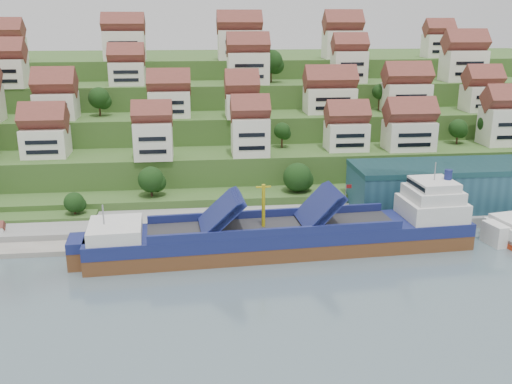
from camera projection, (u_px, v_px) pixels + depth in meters
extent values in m
plane|color=slate|center=(268.00, 251.00, 111.88)|extent=(300.00, 300.00, 0.00)
cube|color=gray|center=(347.00, 217.00, 127.96)|extent=(180.00, 14.00, 2.20)
cube|color=#2D4C1E|center=(234.00, 147.00, 193.06)|extent=(260.00, 128.00, 4.00)
cube|color=#2D4C1E|center=(233.00, 134.00, 196.79)|extent=(260.00, 118.00, 11.00)
cube|color=#2D4C1E|center=(231.00, 120.00, 203.38)|extent=(260.00, 102.00, 18.00)
cube|color=#2D4C1E|center=(230.00, 107.00, 209.96)|extent=(260.00, 86.00, 25.00)
cube|color=#2D4C1E|center=(228.00, 96.00, 217.64)|extent=(260.00, 68.00, 31.00)
cube|color=white|center=(46.00, 142.00, 141.04)|extent=(10.75, 8.57, 7.01)
cube|color=white|center=(153.00, 140.00, 138.06)|extent=(9.16, 7.03, 9.03)
cube|color=white|center=(250.00, 137.00, 141.60)|extent=(9.11, 7.62, 9.46)
cube|color=white|center=(346.00, 136.00, 147.92)|extent=(10.46, 7.73, 7.17)
cube|color=white|center=(409.00, 135.00, 148.20)|extent=(12.30, 8.26, 7.44)
cube|color=white|center=(504.00, 126.00, 153.77)|extent=(11.60, 8.31, 9.99)
cube|color=white|center=(57.00, 106.00, 152.37)|extent=(10.63, 8.98, 6.91)
cube|color=white|center=(170.00, 104.00, 155.55)|extent=(11.19, 7.90, 7.06)
cube|color=white|center=(242.00, 105.00, 154.69)|extent=(8.68, 8.56, 6.49)
cube|color=white|center=(330.00, 100.00, 162.09)|extent=(13.99, 8.36, 7.11)
cube|color=white|center=(406.00, 98.00, 163.67)|extent=(12.83, 8.18, 8.10)
cube|color=white|center=(481.00, 98.00, 165.31)|extent=(9.95, 8.04, 7.25)
cube|color=white|center=(7.00, 73.00, 160.81)|extent=(10.45, 7.86, 7.96)
cube|color=white|center=(127.00, 74.00, 167.24)|extent=(10.10, 7.30, 6.66)
cube|color=white|center=(248.00, 68.00, 169.52)|extent=(12.09, 7.79, 9.24)
cube|color=white|center=(349.00, 67.00, 173.68)|extent=(10.09, 7.14, 9.41)
cube|color=white|center=(463.00, 66.00, 177.66)|extent=(12.57, 8.47, 9.42)
cube|color=white|center=(6.00, 49.00, 179.08)|extent=(11.10, 8.03, 7.11)
cube|color=white|center=(124.00, 46.00, 181.15)|extent=(12.83, 7.51, 9.07)
cube|color=white|center=(240.00, 45.00, 184.33)|extent=(13.82, 8.15, 9.27)
cube|color=white|center=(342.00, 45.00, 190.00)|extent=(12.17, 8.73, 9.03)
cube|color=white|center=(438.00, 46.00, 195.97)|extent=(9.52, 7.05, 7.62)
ellipsoid|color=#183A13|center=(297.00, 177.00, 135.62)|extent=(6.89, 6.89, 6.89)
ellipsoid|color=#183A13|center=(151.00, 179.00, 131.96)|extent=(6.05, 6.05, 6.05)
ellipsoid|color=#183A13|center=(458.00, 128.00, 154.59)|extent=(5.06, 5.06, 5.06)
ellipsoid|color=#183A13|center=(488.00, 124.00, 155.16)|extent=(5.49, 5.49, 5.49)
ellipsoid|color=#183A13|center=(282.00, 131.00, 149.86)|extent=(4.31, 4.31, 4.31)
ellipsoid|color=#183A13|center=(380.00, 92.00, 166.30)|extent=(4.42, 4.42, 4.42)
ellipsoid|color=#183A13|center=(64.00, 102.00, 156.76)|extent=(5.38, 5.38, 5.38)
ellipsoid|color=#183A13|center=(99.00, 98.00, 156.10)|extent=(5.85, 5.85, 5.85)
ellipsoid|color=#183A13|center=(271.00, 61.00, 173.47)|extent=(7.07, 7.07, 7.07)
ellipsoid|color=#183A13|center=(350.00, 64.00, 179.13)|extent=(4.78, 4.78, 4.78)
ellipsoid|color=#183A13|center=(362.00, 68.00, 177.97)|extent=(4.28, 4.28, 4.28)
ellipsoid|color=#183A13|center=(74.00, 202.00, 124.06)|extent=(4.43, 4.43, 4.43)
cube|color=#214A5B|center=(481.00, 184.00, 131.51)|extent=(60.00, 15.00, 10.00)
cylinder|color=gray|center=(345.00, 203.00, 121.51)|extent=(0.16, 0.16, 8.00)
cube|color=maroon|center=(349.00, 186.00, 120.52)|extent=(1.20, 0.05, 0.80)
cube|color=brown|center=(282.00, 247.00, 111.60)|extent=(75.24, 15.75, 4.79)
cube|color=navy|center=(283.00, 232.00, 110.69)|extent=(75.25, 15.87, 2.49)
cube|color=silver|center=(115.00, 230.00, 104.90)|extent=(10.19, 11.45, 2.49)
cube|color=#262628|center=(273.00, 226.00, 110.02)|extent=(48.37, 12.50, 0.29)
cube|color=navy|center=(219.00, 213.00, 107.38)|extent=(7.77, 10.97, 6.62)
cube|color=navy|center=(317.00, 208.00, 110.46)|extent=(7.41, 10.95, 7.00)
cylinder|color=gold|center=(263.00, 206.00, 108.49)|extent=(0.71, 0.71, 8.62)
cube|color=silver|center=(432.00, 208.00, 114.74)|extent=(12.10, 11.56, 3.83)
cube|color=silver|center=(433.00, 194.00, 113.85)|extent=(10.12, 10.30, 2.39)
cube|color=silver|center=(434.00, 184.00, 113.26)|extent=(8.14, 9.05, 1.72)
cylinder|color=navy|center=(448.00, 175.00, 113.20)|extent=(1.62, 1.62, 2.11)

